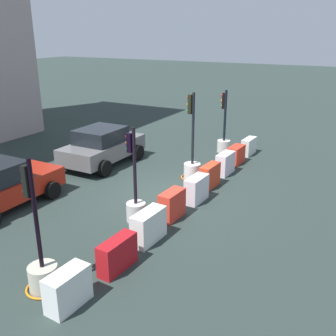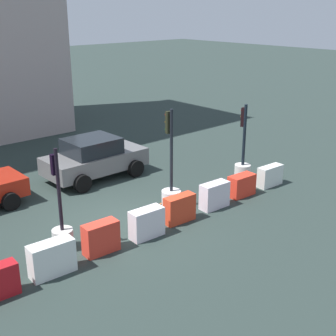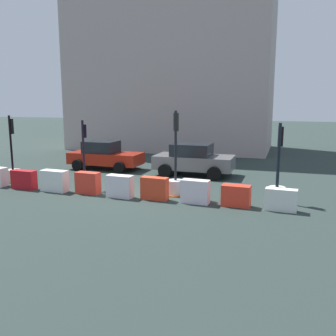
# 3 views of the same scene
# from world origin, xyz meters

# --- Properties ---
(ground_plane) EXTENTS (120.00, 120.00, 0.00)m
(ground_plane) POSITION_xyz_m (0.00, 0.00, 0.00)
(ground_plane) COLOR #283531
(traffic_light_0) EXTENTS (0.84, 0.84, 3.09)m
(traffic_light_0) POSITION_xyz_m (-5.92, -0.23, 0.49)
(traffic_light_0) COLOR #B7B4A0
(traffic_light_0) RESTS_ON ground_plane
(traffic_light_1) EXTENTS (0.59, 0.59, 2.93)m
(traffic_light_1) POSITION_xyz_m (-2.13, -0.23, 0.57)
(traffic_light_1) COLOR beige
(traffic_light_1) RESTS_ON ground_plane
(traffic_light_2) EXTENTS (0.88, 0.88, 3.36)m
(traffic_light_2) POSITION_xyz_m (1.99, -0.19, 0.57)
(traffic_light_2) COLOR silver
(traffic_light_2) RESTS_ON ground_plane
(traffic_light_3) EXTENTS (0.62, 0.62, 2.95)m
(traffic_light_3) POSITION_xyz_m (5.91, -0.02, 0.63)
(traffic_light_3) COLOR silver
(traffic_light_3) RESTS_ON ground_plane
(construction_barrier_0) EXTENTS (1.01, 0.52, 0.83)m
(construction_barrier_0) POSITION_xyz_m (-6.09, -1.12, 0.41)
(construction_barrier_0) COLOR white
(construction_barrier_0) RESTS_ON ground_plane
(construction_barrier_1) EXTENTS (1.14, 0.45, 0.81)m
(construction_barrier_1) POSITION_xyz_m (-4.50, -1.24, 0.40)
(construction_barrier_1) COLOR #B1151C
(construction_barrier_1) RESTS_ON ground_plane
(construction_barrier_2) EXTENTS (1.17, 0.53, 0.89)m
(construction_barrier_2) POSITION_xyz_m (-2.99, -1.21, 0.44)
(construction_barrier_2) COLOR silver
(construction_barrier_2) RESTS_ON ground_plane
(construction_barrier_3) EXTENTS (1.01, 0.49, 0.88)m
(construction_barrier_3) POSITION_xyz_m (-1.46, -1.12, 0.44)
(construction_barrier_3) COLOR red
(construction_barrier_3) RESTS_ON ground_plane
(construction_barrier_4) EXTENTS (1.05, 0.50, 0.88)m
(construction_barrier_4) POSITION_xyz_m (0.04, -1.27, 0.44)
(construction_barrier_4) COLOR silver
(construction_barrier_4) RESTS_ON ground_plane
(construction_barrier_5) EXTENTS (1.06, 0.44, 0.87)m
(construction_barrier_5) POSITION_xyz_m (1.45, -1.17, 0.44)
(construction_barrier_5) COLOR red
(construction_barrier_5) RESTS_ON ground_plane
(construction_barrier_6) EXTENTS (1.05, 0.50, 0.88)m
(construction_barrier_6) POSITION_xyz_m (3.05, -1.17, 0.44)
(construction_barrier_6) COLOR silver
(construction_barrier_6) RESTS_ON ground_plane
(construction_barrier_7) EXTENTS (1.03, 0.53, 0.77)m
(construction_barrier_7) POSITION_xyz_m (4.54, -1.12, 0.38)
(construction_barrier_7) COLOR red
(construction_barrier_7) RESTS_ON ground_plane
(construction_barrier_8) EXTENTS (1.08, 0.45, 0.77)m
(construction_barrier_8) POSITION_xyz_m (6.09, -1.21, 0.39)
(construction_barrier_8) COLOR silver
(construction_barrier_8) RESTS_ON ground_plane
(car_grey_saloon) EXTENTS (3.96, 2.25, 1.62)m
(car_grey_saloon) POSITION_xyz_m (1.69, 3.94, 0.82)
(car_grey_saloon) COLOR slate
(car_grey_saloon) RESTS_ON ground_plane
(car_red_compact) EXTENTS (4.02, 2.04, 1.56)m
(car_red_compact) POSITION_xyz_m (-3.42, 4.10, 0.76)
(car_red_compact) COLOR #A82111
(car_red_compact) RESTS_ON ground_plane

